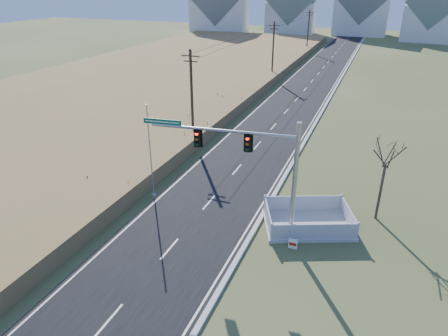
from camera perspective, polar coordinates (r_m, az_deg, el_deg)
ground at (r=26.19m, az=-5.67°, el=-9.10°), size 260.00×260.00×0.00m
road at (r=71.39m, az=13.06°, el=12.68°), size 8.00×180.00×0.06m
curb at (r=70.90m, az=16.43°, el=12.28°), size 0.30×180.00×0.18m
reed_marsh at (r=69.75m, az=-8.69°, el=13.26°), size 38.00×110.00×1.30m
utility_pole_near at (r=39.30m, az=-4.63°, el=10.32°), size 1.80×0.26×9.00m
utility_pole_mid at (r=67.01m, az=7.02°, el=16.39°), size 1.80×0.26×9.00m
utility_pole_far at (r=96.11m, az=11.93°, el=18.68°), size 1.80×0.26×9.00m
condo_nw at (r=128.70m, az=-0.65°, el=22.04°), size 17.69×13.38×19.05m
condo_nnw at (r=130.44m, az=9.57°, el=21.43°), size 14.93×11.17×17.03m
condo_n at (r=131.56m, az=19.12°, el=20.81°), size 15.27×10.20×18.54m
condo_ne at (r=123.74m, az=27.52°, el=18.90°), size 14.12×10.51×16.52m
traffic_signal_mast at (r=23.64m, az=5.59°, el=-0.04°), size 9.59×1.46×7.68m
fence_enclosure at (r=27.10m, az=11.86°, el=-7.62°), size 6.65×5.70×1.27m
open_sign at (r=24.75m, az=9.81°, el=-10.65°), size 0.55×0.08×0.68m
flagpole at (r=29.44m, az=-10.38°, el=0.95°), size 0.32×0.32×7.09m
bare_tree at (r=27.27m, az=22.35°, el=2.03°), size 2.27×2.27×6.02m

